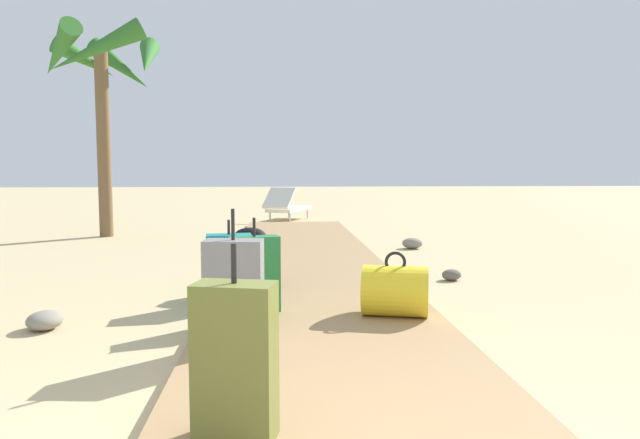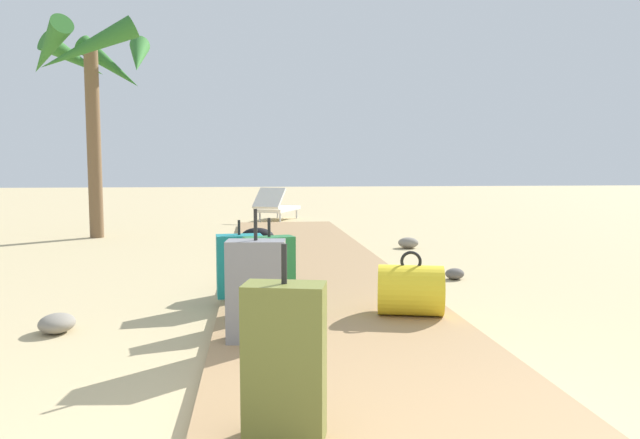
% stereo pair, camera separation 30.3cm
% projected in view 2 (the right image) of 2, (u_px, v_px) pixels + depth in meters
% --- Properties ---
extents(ground_plane, '(60.00, 60.00, 0.00)m').
position_uv_depth(ground_plane, '(318.00, 287.00, 5.90)').
color(ground_plane, tan).
extents(boardwalk, '(1.86, 10.36, 0.08)m').
position_uv_depth(boardwalk, '(308.00, 266.00, 6.92)').
color(boardwalk, '#9E7A51').
rests_on(boardwalk, ground).
extents(suitcase_grey, '(0.40, 0.24, 0.87)m').
position_uv_depth(suitcase_grey, '(256.00, 291.00, 3.78)').
color(suitcase_grey, slate).
rests_on(suitcase_grey, boardwalk).
extents(suitcase_olive, '(0.37, 0.25, 0.83)m').
position_uv_depth(suitcase_olive, '(285.00, 362.00, 2.39)').
color(suitcase_olive, olive).
rests_on(suitcase_olive, boardwalk).
extents(suitcase_teal, '(0.42, 0.26, 0.68)m').
position_uv_depth(suitcase_teal, '(240.00, 266.00, 5.10)').
color(suitcase_teal, '#197A7F').
rests_on(suitcase_teal, boardwalk).
extents(suitcase_green, '(0.41, 0.26, 0.75)m').
position_uv_depth(suitcase_green, '(269.00, 274.00, 4.54)').
color(suitcase_green, '#237538').
rests_on(suitcase_green, boardwalk).
extents(backpack_black, '(0.39, 0.31, 0.56)m').
position_uv_depth(backpack_black, '(258.00, 255.00, 5.60)').
color(backpack_black, black).
rests_on(backpack_black, boardwalk).
extents(duffel_bag_yellow, '(0.58, 0.49, 0.50)m').
position_uv_depth(duffel_bag_yellow, '(411.00, 290.00, 4.46)').
color(duffel_bag_yellow, gold).
rests_on(duffel_bag_yellow, boardwalk).
extents(palm_tree_far_left, '(2.16, 2.06, 3.62)m').
position_uv_depth(palm_tree_far_left, '(94.00, 70.00, 9.75)').
color(palm_tree_far_left, brown).
rests_on(palm_tree_far_left, ground).
extents(lounge_chair, '(1.16, 1.67, 0.76)m').
position_uv_depth(lounge_chair, '(276.00, 206.00, 13.11)').
color(lounge_chair, white).
rests_on(lounge_chair, ground).
extents(rock_right_near, '(0.36, 0.33, 0.16)m').
position_uv_depth(rock_right_near, '(408.00, 243.00, 8.71)').
color(rock_right_near, gray).
rests_on(rock_right_near, ground).
extents(rock_left_far, '(0.26, 0.30, 0.14)m').
position_uv_depth(rock_left_far, '(57.00, 323.00, 4.27)').
color(rock_left_far, gray).
rests_on(rock_left_far, ground).
extents(rock_right_mid, '(0.25, 0.22, 0.12)m').
position_uv_depth(rock_right_mid, '(455.00, 274.00, 6.29)').
color(rock_right_mid, '#5B5651').
rests_on(rock_right_mid, ground).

